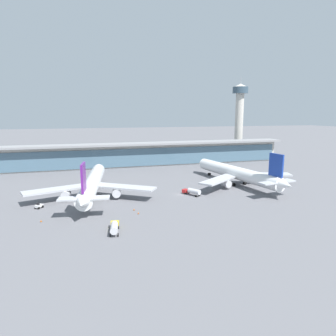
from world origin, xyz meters
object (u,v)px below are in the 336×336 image
service_truck_under_wing_yellow (114,227)px  safety_cone_bravo (134,209)px  control_tower (239,113)px  safety_cone_charlie (41,221)px  safety_cone_alpha (138,213)px  airliner_left_stand (92,183)px  service_truck_mid_apron_white (39,206)px  service_truck_near_nose_red (192,191)px  airliner_centre_stand (237,173)px

service_truck_under_wing_yellow → safety_cone_bravo: 20.36m
control_tower → safety_cone_charlie: control_tower is taller
safety_cone_alpha → safety_cone_bravo: bearing=99.5°
airliner_left_stand → safety_cone_charlie: size_ratio=95.89×
service_truck_under_wing_yellow → safety_cone_bravo: service_truck_under_wing_yellow is taller
airliner_left_stand → safety_cone_charlie: 30.66m
airliner_left_stand → service_truck_mid_apron_white: size_ratio=20.28×
airliner_left_stand → safety_cone_alpha: bearing=-62.1°
service_truck_near_nose_red → service_truck_under_wing_yellow: (-35.69, -30.76, 0.00)m
service_truck_near_nose_red → service_truck_mid_apron_white: bearing=-179.5°
service_truck_under_wing_yellow → safety_cone_charlie: 26.27m
service_truck_under_wing_yellow → safety_cone_alpha: size_ratio=12.62×
airliner_left_stand → control_tower: (118.22, 91.75, 28.02)m
safety_cone_bravo → safety_cone_alpha: bearing=-80.5°
airliner_left_stand → safety_cone_alpha: airliner_left_stand is taller
service_truck_near_nose_red → airliner_centre_stand: bearing=23.0°
control_tower → safety_cone_charlie: 181.73m
service_truck_near_nose_red → safety_cone_charlie: (-57.03, -15.50, -1.39)m
service_truck_mid_apron_white → safety_cone_charlie: bearing=-81.3°
airliner_centre_stand → service_truck_near_nose_red: 30.16m
airliner_centre_stand → service_truck_mid_apron_white: size_ratio=20.26×
airliner_left_stand → safety_cone_bravo: (13.15, -21.90, -5.32)m
service_truck_under_wing_yellow → safety_cone_charlie: service_truck_under_wing_yellow is taller
service_truck_mid_apron_white → safety_cone_alpha: size_ratio=4.73×
safety_cone_bravo → control_tower: bearing=47.2°
airliner_centre_stand → safety_cone_bravo: airliner_centre_stand is taller
service_truck_mid_apron_white → safety_cone_bravo: size_ratio=4.73×
airliner_left_stand → service_truck_mid_apron_white: (-19.36, -9.97, -4.76)m
airliner_centre_stand → control_tower: control_tower is taller
control_tower → safety_cone_bravo: (-105.07, -113.65, -33.34)m
airliner_left_stand → service_truck_under_wing_yellow: bearing=-83.9°
service_truck_under_wing_yellow → safety_cone_bravo: bearing=64.1°
safety_cone_charlie → service_truck_mid_apron_white: bearing=98.7°
control_tower → safety_cone_bravo: control_tower is taller
service_truck_near_nose_red → safety_cone_alpha: size_ratio=12.25×
airliner_centre_stand → safety_cone_charlie: bearing=-162.2°
service_truck_near_nose_red → safety_cone_alpha: 31.07m
service_truck_near_nose_red → safety_cone_charlie: 59.12m
service_truck_under_wing_yellow → airliner_centre_stand: bearing=33.9°
service_truck_under_wing_yellow → airliner_left_stand: bearing=96.1°
safety_cone_alpha → safety_cone_bravo: (-0.73, 4.34, 0.00)m
control_tower → safety_cone_charlie: bearing=-139.2°
service_truck_mid_apron_white → control_tower: bearing=36.5°
airliner_centre_stand → control_tower: size_ratio=1.09×
service_truck_near_nose_red → service_truck_under_wing_yellow: 47.12m
airliner_centre_stand → safety_cone_alpha: 60.95m
service_truck_near_nose_red → safety_cone_charlie: bearing=-164.8°
service_truck_mid_apron_white → safety_cone_alpha: service_truck_mid_apron_white is taller
service_truck_under_wing_yellow → safety_cone_alpha: (9.61, 13.93, -1.39)m
service_truck_near_nose_red → service_truck_mid_apron_white: 59.32m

